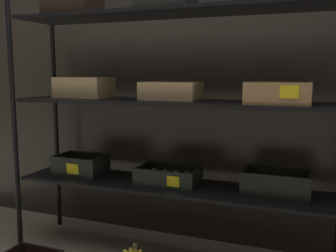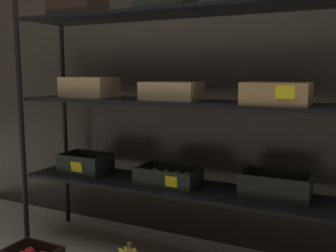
{
  "view_description": "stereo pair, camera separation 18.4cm",
  "coord_description": "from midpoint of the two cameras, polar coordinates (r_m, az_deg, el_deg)",
  "views": [
    {
      "loc": [
        0.81,
        -2.08,
        1.13
      ],
      "look_at": [
        0.0,
        0.0,
        0.81
      ],
      "focal_mm": 41.47,
      "sensor_mm": 36.0,
      "label": 1
    },
    {
      "loc": [
        0.98,
        -2.0,
        1.13
      ],
      "look_at": [
        0.0,
        0.0,
        0.81
      ],
      "focal_mm": 41.47,
      "sensor_mm": 36.0,
      "label": 2
    }
  ],
  "objects": [
    {
      "name": "storefront_wall",
      "position": [
        2.62,
        6.07,
        13.89
      ],
      "size": [
        4.29,
        0.12,
        2.8
      ],
      "primitive_type": "cube",
      "color": "#2D2823",
      "rests_on": "ground_plane"
    },
    {
      "name": "display_rack",
      "position": [
        2.23,
        2.92,
        3.62
      ],
      "size": [
        2.01,
        0.44,
        1.6
      ],
      "color": "black",
      "rests_on": "ground_plane"
    }
  ]
}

